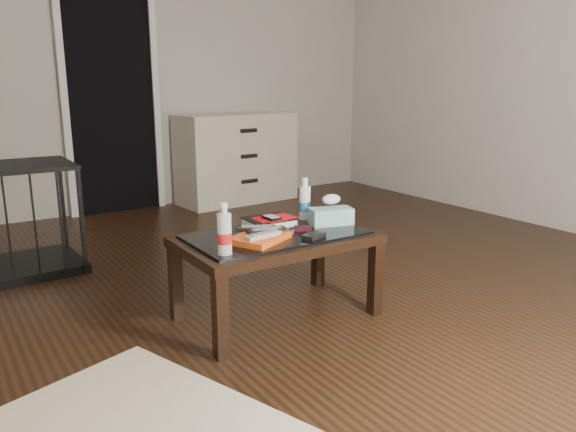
% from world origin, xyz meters
% --- Properties ---
extents(ground, '(5.00, 5.00, 0.00)m').
position_xyz_m(ground, '(0.00, 0.00, 0.00)').
color(ground, black).
rests_on(ground, ground).
extents(room_shell, '(5.00, 5.00, 5.00)m').
position_xyz_m(room_shell, '(0.00, 0.00, 1.62)').
color(room_shell, beige).
rests_on(room_shell, ground).
extents(doorway, '(0.90, 0.08, 2.07)m').
position_xyz_m(doorway, '(-0.40, 2.47, 1.02)').
color(doorway, black).
rests_on(doorway, ground).
extents(coffee_table, '(1.00, 0.60, 0.46)m').
position_xyz_m(coffee_table, '(-0.44, -0.48, 0.40)').
color(coffee_table, black).
rests_on(coffee_table, ground).
extents(dresser, '(1.23, 0.59, 0.90)m').
position_xyz_m(dresser, '(0.77, 2.23, 0.45)').
color(dresser, silver).
rests_on(dresser, ground).
extents(pet_crate, '(0.93, 0.64, 0.71)m').
position_xyz_m(pet_crate, '(-1.56, 1.05, 0.23)').
color(pet_crate, black).
rests_on(pet_crate, ground).
extents(magazines, '(0.34, 0.31, 0.03)m').
position_xyz_m(magazines, '(-0.59, -0.55, 0.48)').
color(magazines, '#E25515').
rests_on(magazines, coffee_table).
extents(remote_silver, '(0.21, 0.08, 0.02)m').
position_xyz_m(remote_silver, '(-0.59, -0.59, 0.50)').
color(remote_silver, '#9F9FA3').
rests_on(remote_silver, magazines).
extents(remote_black_front, '(0.21, 0.08, 0.02)m').
position_xyz_m(remote_black_front, '(-0.53, -0.52, 0.50)').
color(remote_black_front, black).
rests_on(remote_black_front, magazines).
extents(remote_black_back, '(0.20, 0.13, 0.02)m').
position_xyz_m(remote_black_back, '(-0.55, -0.46, 0.50)').
color(remote_black_back, black).
rests_on(remote_black_back, magazines).
extents(textbook, '(0.26, 0.21, 0.05)m').
position_xyz_m(textbook, '(-0.40, -0.33, 0.48)').
color(textbook, black).
rests_on(textbook, coffee_table).
extents(dvd_mailers, '(0.19, 0.14, 0.01)m').
position_xyz_m(dvd_mailers, '(-0.39, -0.35, 0.51)').
color(dvd_mailers, red).
rests_on(dvd_mailers, textbook).
extents(ipod, '(0.07, 0.11, 0.02)m').
position_xyz_m(ipod, '(-0.42, -0.38, 0.52)').
color(ipod, black).
rests_on(ipod, dvd_mailers).
extents(flip_phone, '(0.10, 0.09, 0.02)m').
position_xyz_m(flip_phone, '(-0.30, -0.50, 0.47)').
color(flip_phone, black).
rests_on(flip_phone, coffee_table).
extents(wallet, '(0.14, 0.10, 0.02)m').
position_xyz_m(wallet, '(-0.33, -0.65, 0.47)').
color(wallet, black).
rests_on(wallet, coffee_table).
extents(water_bottle_left, '(0.08, 0.08, 0.24)m').
position_xyz_m(water_bottle_left, '(-0.83, -0.65, 0.58)').
color(water_bottle_left, silver).
rests_on(water_bottle_left, coffee_table).
extents(water_bottle_right, '(0.08, 0.08, 0.24)m').
position_xyz_m(water_bottle_right, '(-0.15, -0.31, 0.58)').
color(water_bottle_right, white).
rests_on(water_bottle_right, coffee_table).
extents(tissue_box, '(0.25, 0.18, 0.09)m').
position_xyz_m(tissue_box, '(-0.09, -0.48, 0.51)').
color(tissue_box, teal).
rests_on(tissue_box, coffee_table).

